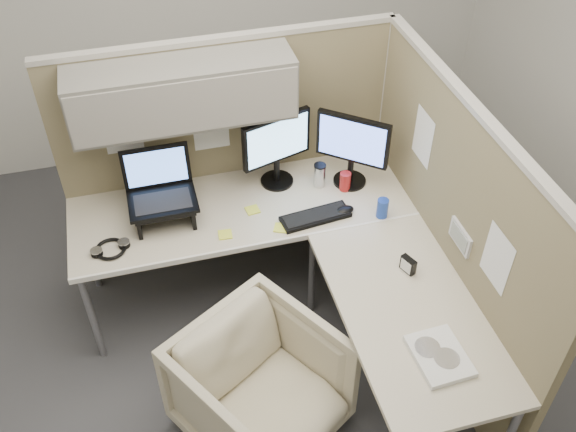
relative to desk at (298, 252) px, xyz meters
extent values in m
plane|color=#393A3F|center=(-0.12, -0.13, -0.69)|extent=(4.50, 4.50, 0.00)
cube|color=#837756|center=(-0.22, 0.77, 0.11)|extent=(2.00, 0.05, 1.60)
cube|color=#A8A399|center=(-0.22, 0.77, 0.93)|extent=(2.00, 0.06, 0.03)
cube|color=slate|center=(-0.47, 0.62, 0.73)|extent=(1.20, 0.34, 0.34)
cube|color=gray|center=(-0.47, 0.45, 0.73)|extent=(1.18, 0.01, 0.30)
plane|color=white|center=(-0.82, 0.75, 0.46)|extent=(0.26, 0.00, 0.26)
plane|color=white|center=(-0.32, 0.75, 0.39)|extent=(0.26, 0.00, 0.26)
cube|color=#837756|center=(0.78, -0.23, 0.11)|extent=(0.05, 2.00, 1.60)
cube|color=#A8A399|center=(0.78, -0.23, 0.93)|extent=(0.06, 2.00, 0.03)
cube|color=#A8A399|center=(0.78, 0.77, 0.11)|extent=(0.06, 0.06, 1.60)
cube|color=silver|center=(0.75, -0.38, 0.27)|extent=(0.02, 0.20, 0.12)
cube|color=gray|center=(0.73, -0.38, 0.27)|extent=(0.00, 0.16, 0.09)
plane|color=white|center=(0.75, 0.17, 0.51)|extent=(0.00, 0.26, 0.26)
plane|color=white|center=(0.75, -0.68, 0.41)|extent=(0.00, 0.26, 0.26)
cube|color=beige|center=(-0.22, 0.41, 0.03)|extent=(2.00, 0.68, 0.03)
cube|color=beige|center=(0.41, -0.58, 0.03)|extent=(0.68, 1.30, 0.03)
cube|color=white|center=(-0.22, 0.07, 0.03)|extent=(2.00, 0.02, 0.03)
cylinder|color=gray|center=(-1.17, 0.12, -0.34)|extent=(0.04, 0.04, 0.70)
cylinder|color=gray|center=(-1.17, 0.70, -0.34)|extent=(0.04, 0.04, 0.70)
cylinder|color=gray|center=(0.13, 0.12, -0.34)|extent=(0.04, 0.04, 0.70)
imported|color=beige|center=(-0.36, -0.57, -0.31)|extent=(0.97, 0.96, 0.75)
cylinder|color=black|center=(0.03, 0.57, 0.05)|extent=(0.20, 0.20, 0.02)
cylinder|color=black|center=(0.03, 0.57, 0.13)|extent=(0.04, 0.04, 0.15)
cube|color=black|center=(0.03, 0.57, 0.36)|extent=(0.43, 0.16, 0.30)
cube|color=#8FCDF7|center=(0.03, 0.56, 0.36)|extent=(0.38, 0.12, 0.26)
cylinder|color=black|center=(0.46, 0.46, 0.05)|extent=(0.20, 0.20, 0.02)
cylinder|color=black|center=(0.46, 0.46, 0.13)|extent=(0.04, 0.04, 0.15)
cube|color=black|center=(0.46, 0.46, 0.36)|extent=(0.36, 0.31, 0.30)
cube|color=#597BF2|center=(0.44, 0.44, 0.36)|extent=(0.31, 0.26, 0.26)
cube|color=black|center=(-0.68, 0.40, 0.17)|extent=(0.34, 0.27, 0.02)
cube|color=black|center=(-0.83, 0.40, 0.11)|extent=(0.02, 0.25, 0.13)
cube|color=black|center=(-0.52, 0.40, 0.11)|extent=(0.02, 0.25, 0.13)
cube|color=black|center=(-0.68, 0.40, 0.19)|extent=(0.38, 0.27, 0.02)
cube|color=black|center=(-0.68, 0.56, 0.32)|extent=(0.38, 0.06, 0.24)
cube|color=#598CF2|center=(-0.68, 0.55, 0.32)|extent=(0.33, 0.04, 0.20)
cube|color=black|center=(0.16, 0.19, 0.05)|extent=(0.42, 0.18, 0.02)
ellipsoid|color=black|center=(0.34, 0.19, 0.06)|extent=(0.12, 0.09, 0.04)
cylinder|color=silver|center=(0.27, 0.47, 0.12)|extent=(0.07, 0.07, 0.15)
cylinder|color=black|center=(0.27, 0.47, 0.19)|extent=(0.07, 0.07, 0.01)
cylinder|color=#1E3FA5|center=(0.53, 0.11, 0.10)|extent=(0.07, 0.07, 0.12)
cylinder|color=#B21E1E|center=(0.40, 0.40, 0.10)|extent=(0.07, 0.07, 0.12)
cube|color=#DDE83D|center=(-0.37, 0.19, 0.05)|extent=(0.08, 0.08, 0.01)
cube|color=#DDE83D|center=(-0.18, 0.35, 0.05)|extent=(0.08, 0.08, 0.01)
cube|color=#DDE83D|center=(-0.58, 0.45, 0.05)|extent=(0.09, 0.09, 0.01)
cube|color=#DDE83D|center=(-0.06, 0.16, 0.05)|extent=(0.10, 0.10, 0.01)
torus|color=black|center=(-0.99, 0.23, 0.05)|extent=(0.20, 0.20, 0.02)
cylinder|color=black|center=(-1.07, 0.22, 0.06)|extent=(0.06, 0.06, 0.03)
cylinder|color=black|center=(-0.92, 0.25, 0.06)|extent=(0.06, 0.06, 0.03)
cube|color=white|center=(0.43, -0.88, 0.06)|extent=(0.25, 0.31, 0.03)
cylinder|color=silver|center=(0.45, -0.91, 0.07)|extent=(0.12, 0.12, 0.00)
cylinder|color=silver|center=(0.39, -0.83, 0.08)|extent=(0.12, 0.12, 0.00)
cube|color=black|center=(0.50, -0.33, 0.09)|extent=(0.07, 0.10, 0.09)
cube|color=white|center=(0.49, -0.33, 0.09)|extent=(0.03, 0.07, 0.07)
camera|label=1|loc=(-0.71, -2.40, 2.52)|focal=40.00mm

